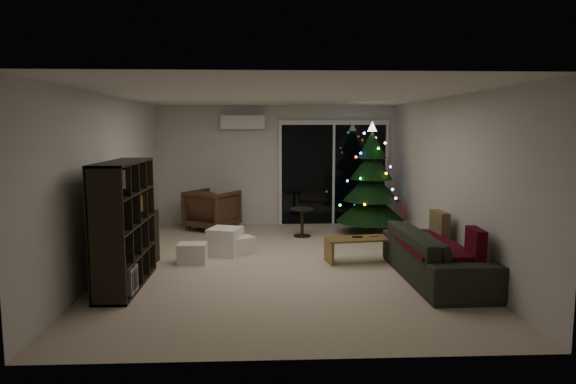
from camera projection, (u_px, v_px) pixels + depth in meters
name	position (u px, v px, depth m)	size (l,w,h in m)	color
room	(305.00, 186.00, 9.11)	(6.50, 7.51, 2.60)	beige
bookshelf	(109.00, 225.00, 6.53)	(0.41, 1.62, 1.62)	black
media_cabinet	(125.00, 244.00, 7.29)	(0.48, 1.27, 0.80)	black
stereo	(124.00, 210.00, 7.23)	(0.40, 0.48, 0.17)	black
armchair	(212.00, 210.00, 10.31)	(0.86, 0.89, 0.81)	#42291F
ottoman	(225.00, 241.00, 8.29)	(0.48, 0.48, 0.43)	white
cardboard_box_a	(192.00, 253.00, 7.74)	(0.42, 0.32, 0.30)	white
cardboard_box_b	(241.00, 245.00, 8.30)	(0.40, 0.30, 0.28)	white
side_table	(302.00, 222.00, 9.64)	(0.43, 0.43, 0.54)	black
floor_lamp	(227.00, 183.00, 11.01)	(0.27, 0.27, 1.71)	black
sofa	(437.00, 255.00, 6.90)	(2.28, 0.89, 0.66)	#2B2E25
sofa_throw	(430.00, 244.00, 6.87)	(0.71, 1.64, 0.05)	#4E0414
cushion_a	(439.00, 226.00, 7.52)	(0.13, 0.44, 0.44)	brown
cushion_b	(476.00, 246.00, 6.23)	(0.13, 0.44, 0.44)	#4E0414
coffee_table	(367.00, 250.00, 7.78)	(1.22, 0.43, 0.39)	olive
remote_a	(357.00, 237.00, 7.75)	(0.15, 0.05, 0.02)	black
remote_b	(373.00, 236.00, 7.81)	(0.14, 0.04, 0.02)	slate
christmas_tree	(371.00, 179.00, 9.79)	(1.33, 1.33, 2.15)	black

